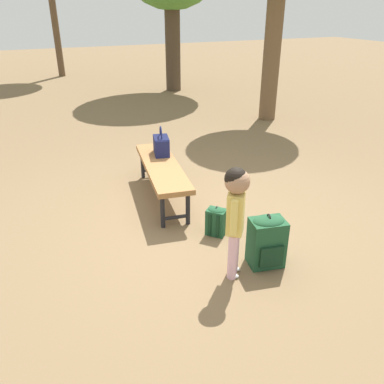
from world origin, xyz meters
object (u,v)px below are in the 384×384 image
(handbag, at_px, (161,145))
(backpack_small, at_px, (216,220))
(child_standing, at_px, (236,206))
(backpack_large, at_px, (267,240))
(park_bench, at_px, (162,169))

(handbag, height_order, backpack_small, handbag)
(child_standing, distance_m, backpack_large, 0.56)
(park_bench, xyz_separation_m, backpack_small, (1.03, 0.22, -0.23))
(park_bench, xyz_separation_m, child_standing, (1.70, 0.04, 0.30))
(child_standing, distance_m, backpack_small, 0.87)
(child_standing, height_order, backpack_large, child_standing)
(handbag, bearing_deg, child_standing, -2.31)
(park_bench, relative_size, backpack_large, 3.12)
(park_bench, xyz_separation_m, handbag, (-0.34, 0.12, 0.18))
(handbag, distance_m, child_standing, 2.04)
(child_standing, bearing_deg, park_bench, -178.72)
(backpack_small, bearing_deg, child_standing, -14.93)
(park_bench, relative_size, child_standing, 1.59)
(handbag, bearing_deg, backpack_small, 4.02)
(handbag, relative_size, backpack_small, 1.12)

